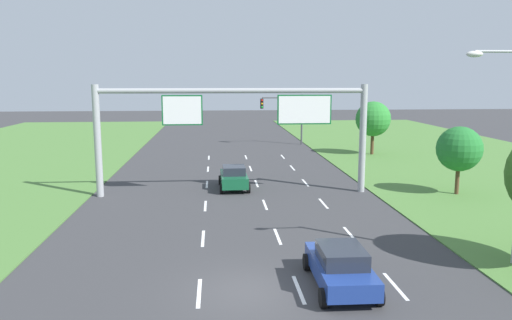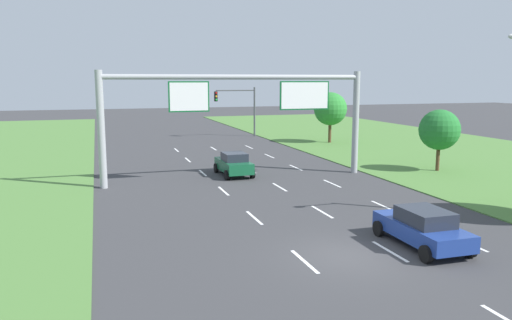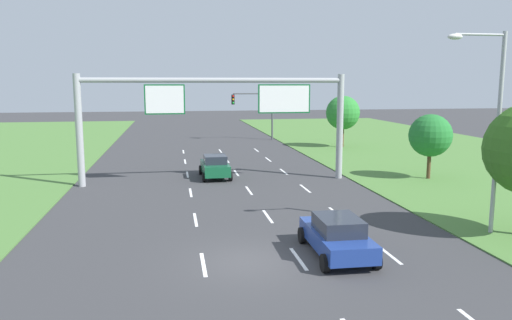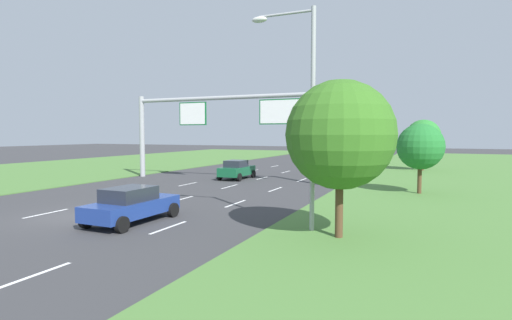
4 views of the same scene
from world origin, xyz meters
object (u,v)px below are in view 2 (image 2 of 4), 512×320
object	(u,v)px
roadside_tree_mid	(439,130)
roadside_tree_far	(330,109)
sign_gantry	(243,104)
car_lead_silver	(422,227)
traffic_light_mast	(238,103)
car_near_red	(234,164)

from	to	relation	value
roadside_tree_mid	roadside_tree_far	bearing A→B (deg)	90.51
sign_gantry	car_lead_silver	bearing A→B (deg)	-78.78
car_lead_silver	traffic_light_mast	xyz separation A→B (m)	(3.36, 38.56, 3.10)
traffic_light_mast	roadside_tree_far	size ratio (longest dim) A/B	1.08
car_near_red	roadside_tree_far	distance (m)	19.98
car_lead_silver	sign_gantry	world-z (taller)	sign_gantry
car_lead_silver	roadside_tree_far	size ratio (longest dim) A/B	0.84
car_near_red	traffic_light_mast	size ratio (longest dim) A/B	0.70
car_near_red	car_lead_silver	distance (m)	16.65
sign_gantry	traffic_light_mast	distance (m)	24.59
car_near_red	car_lead_silver	bearing A→B (deg)	-80.07
sign_gantry	roadside_tree_mid	world-z (taller)	sign_gantry
roadside_tree_mid	car_near_red	bearing A→B (deg)	168.22
car_lead_silver	roadside_tree_mid	bearing A→B (deg)	51.45
roadside_tree_far	sign_gantry	bearing A→B (deg)	-131.50
sign_gantry	traffic_light_mast	size ratio (longest dim) A/B	3.08
roadside_tree_mid	car_lead_silver	bearing A→B (deg)	-129.30
car_near_red	sign_gantry	world-z (taller)	sign_gantry
traffic_light_mast	sign_gantry	bearing A→B (deg)	-104.86
car_near_red	sign_gantry	distance (m)	4.37
car_lead_silver	roadside_tree_far	world-z (taller)	roadside_tree_far
car_near_red	car_lead_silver	xyz separation A→B (m)	(3.17, -16.34, -0.02)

